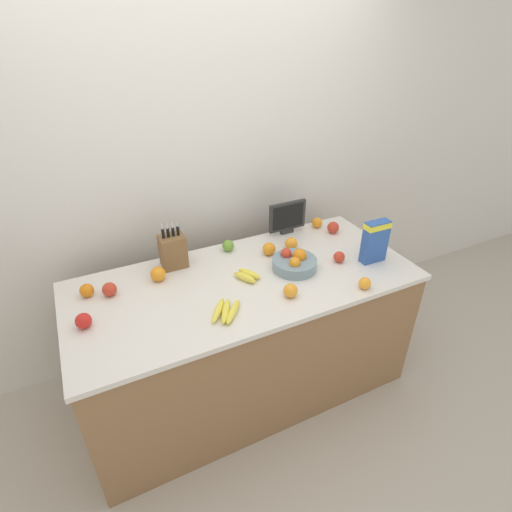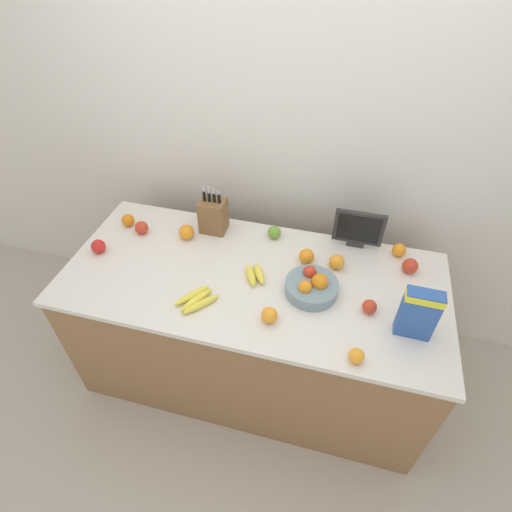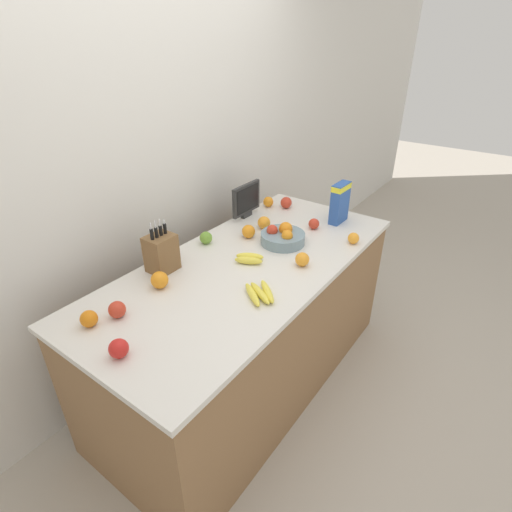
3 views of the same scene
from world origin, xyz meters
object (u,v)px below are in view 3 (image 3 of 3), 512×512
Objects in this scene: cereal_box at (340,201)px; fruit_bowl at (283,237)px; apple_leftmost at (117,310)px; apple_near_bananas at (286,203)px; orange_by_cereal at (160,280)px; apple_middle at (119,349)px; orange_front_center at (302,259)px; orange_back_center at (264,223)px; banana_bunch_right at (260,293)px; banana_bunch_left at (249,258)px; apple_rear at (314,224)px; orange_front_left at (353,238)px; orange_mid_left at (89,319)px; knife_block at (161,253)px; orange_front_right at (249,231)px; apple_by_knife_block at (206,238)px; small_monitor at (246,200)px; orange_near_bowl at (268,202)px.

cereal_box is 1.00× the size of fruit_bowl.
apple_leftmost is 0.95× the size of apple_near_bananas.
orange_by_cereal is at bearing 5.06° from apple_leftmost.
apple_middle is 1.05m from orange_front_center.
cereal_box is 0.52m from orange_back_center.
apple_leftmost is at bearing 179.84° from orange_back_center.
fruit_bowl is 0.57m from banana_bunch_right.
banana_bunch_right is at bearing -134.20° from banana_bunch_left.
orange_by_cereal reaches higher than banana_bunch_left.
fruit_bowl is at bearing 168.92° from apple_rear.
orange_front_left is at bearing -23.51° from apple_leftmost.
orange_mid_left reaches higher than banana_bunch_right.
knife_block reaches higher than apple_rear.
orange_back_center is 1.09× the size of orange_mid_left.
orange_front_right is at bearing 77.09° from orange_front_center.
orange_back_center is 0.86m from orange_by_cereal.
orange_front_right is at bearing 142.55° from apple_rear.
fruit_bowl reaches higher than orange_front_right.
apple_rear is at bearing 10.80° from banana_bunch_right.
orange_back_center is at bearing -23.22° from apple_by_knife_block.
small_monitor reaches higher than orange_front_center.
orange_near_bowl is (-0.05, 0.12, -0.00)m from apple_near_bananas.
small_monitor reaches higher than orange_front_left.
apple_near_bananas is (-0.00, 0.41, -0.11)m from cereal_box.
apple_middle is at bearing -99.33° from orange_mid_left.
knife_block reaches higher than orange_by_cereal.
banana_bunch_right is 3.22× the size of orange_front_left.
banana_bunch_left is 0.81× the size of banana_bunch_right.
orange_by_cereal is at bearing 29.14° from apple_middle.
fruit_bowl is 1.21× the size of banana_bunch_right.
apple_middle is at bearing -163.18° from small_monitor.
cereal_box reaches higher than apple_middle.
orange_front_right is 1.10× the size of orange_mid_left.
apple_leftmost is 0.97m from orange_front_center.
apple_rear is at bearing -11.08° from fruit_bowl.
apple_rear is 0.90× the size of apple_leftmost.
cereal_box is at bearing -89.59° from apple_near_bananas.
orange_near_bowl is at bearing 5.01° from orange_mid_left.
apple_leftmost is 1.51m from apple_near_bananas.
apple_by_knife_block is at bearing 156.78° from orange_back_center.
knife_block is at bearing 129.18° from orange_front_center.
orange_front_left is at bearing -54.69° from fruit_bowl.
orange_by_cereal reaches higher than orange_front_left.
banana_bunch_left is at bearing -162.25° from apple_near_bananas.
orange_back_center reaches higher than apple_middle.
orange_front_right is 0.70m from orange_by_cereal.
apple_middle and orange_front_center have the same top height.
banana_bunch_right is (-0.72, -0.62, -0.11)m from small_monitor.
orange_mid_left is at bearing 80.67° from apple_middle.
orange_back_center is (0.63, 0.42, 0.02)m from banana_bunch_right.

